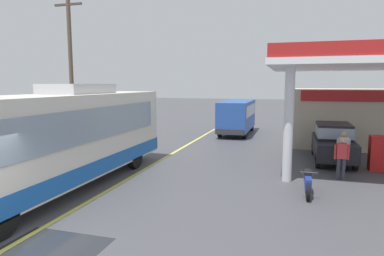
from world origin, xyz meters
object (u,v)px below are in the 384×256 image
(coach_bus_main, at_px, (63,140))
(minibus_opposing_lane, at_px, (237,114))
(pedestrian_near_pump, at_px, (343,149))
(car_at_pump, at_px, (333,140))
(pedestrian_by_shop, at_px, (342,156))
(motorcycle_parked_forecourt, at_px, (308,182))

(coach_bus_main, height_order, minibus_opposing_lane, coach_bus_main)
(minibus_opposing_lane, xyz_separation_m, pedestrian_near_pump, (6.07, -9.38, -0.54))
(minibus_opposing_lane, bearing_deg, coach_bus_main, -104.09)
(car_at_pump, bearing_deg, coach_bus_main, -143.02)
(minibus_opposing_lane, bearing_deg, pedestrian_by_shop, -62.13)
(car_at_pump, xyz_separation_m, motorcycle_parked_forecourt, (-1.35, -5.56, -0.57))
(motorcycle_parked_forecourt, distance_m, pedestrian_by_shop, 2.72)
(coach_bus_main, bearing_deg, car_at_pump, 36.98)
(minibus_opposing_lane, relative_size, pedestrian_near_pump, 3.69)
(minibus_opposing_lane, bearing_deg, car_at_pump, -53.03)
(motorcycle_parked_forecourt, relative_size, pedestrian_near_pump, 1.08)
(pedestrian_near_pump, xyz_separation_m, pedestrian_by_shop, (-0.26, -1.60, 0.00))
(coach_bus_main, bearing_deg, minibus_opposing_lane, 75.91)
(car_at_pump, relative_size, minibus_opposing_lane, 0.69)
(coach_bus_main, distance_m, pedestrian_by_shop, 10.40)
(pedestrian_by_shop, bearing_deg, car_at_pump, 89.47)
(car_at_pump, height_order, minibus_opposing_lane, minibus_opposing_lane)
(minibus_opposing_lane, distance_m, motorcycle_parked_forecourt, 14.08)
(pedestrian_by_shop, bearing_deg, coach_bus_main, -157.30)
(car_at_pump, distance_m, pedestrian_by_shop, 3.23)
(coach_bus_main, distance_m, motorcycle_parked_forecourt, 8.51)
(car_at_pump, relative_size, pedestrian_by_shop, 2.53)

